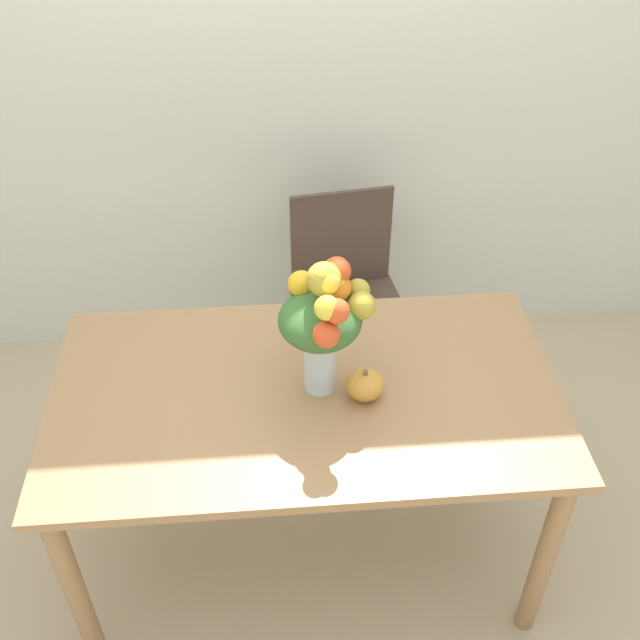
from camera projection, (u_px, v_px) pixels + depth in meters
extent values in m
plane|color=tan|center=(308.00, 544.00, 2.63)|extent=(12.00, 12.00, 0.00)
cube|color=silver|center=(281.00, 38.00, 2.71)|extent=(8.00, 0.06, 2.70)
cube|color=#9E754C|center=(305.00, 393.00, 2.16)|extent=(1.46, 0.81, 0.03)
cylinder|color=#9E754C|center=(76.00, 592.00, 2.09)|extent=(0.06, 0.06, 0.73)
cylinder|color=#9E754C|center=(545.00, 557.00, 2.17)|extent=(0.06, 0.06, 0.73)
cylinder|color=#9E754C|center=(109.00, 412.00, 2.62)|extent=(0.06, 0.06, 0.73)
cylinder|color=#9E754C|center=(485.00, 389.00, 2.71)|extent=(0.06, 0.06, 0.73)
cylinder|color=silver|center=(320.00, 360.00, 2.10)|extent=(0.09, 0.09, 0.20)
cylinder|color=silver|center=(320.00, 375.00, 2.13)|extent=(0.08, 0.08, 0.08)
cylinder|color=#38662D|center=(327.00, 351.00, 2.08)|extent=(0.01, 0.01, 0.24)
cylinder|color=#38662D|center=(322.00, 347.00, 2.09)|extent=(0.01, 0.01, 0.24)
cylinder|color=#38662D|center=(314.00, 349.00, 2.08)|extent=(0.01, 0.00, 0.24)
cylinder|color=#38662D|center=(315.00, 355.00, 2.07)|extent=(0.00, 0.01, 0.24)
cylinder|color=#38662D|center=(323.00, 356.00, 2.06)|extent=(0.01, 0.01, 0.24)
ellipsoid|color=#38662D|center=(320.00, 320.00, 2.00)|extent=(0.23, 0.23, 0.14)
sphere|color=yellow|center=(327.00, 308.00, 1.86)|extent=(0.06, 0.06, 0.06)
sphere|color=#D64C23|center=(326.00, 335.00, 1.90)|extent=(0.07, 0.07, 0.07)
sphere|color=#AD9E33|center=(362.00, 306.00, 1.98)|extent=(0.08, 0.08, 0.08)
sphere|color=#AD9E33|center=(324.00, 279.00, 1.93)|extent=(0.09, 0.09, 0.09)
sphere|color=#D64C23|center=(337.00, 311.00, 1.86)|extent=(0.07, 0.07, 0.07)
sphere|color=yellow|center=(327.00, 277.00, 2.03)|extent=(0.09, 0.09, 0.09)
sphere|color=yellow|center=(335.00, 282.00, 1.97)|extent=(0.06, 0.06, 0.06)
sphere|color=#D64C23|center=(337.00, 271.00, 1.97)|extent=(0.08, 0.08, 0.08)
sphere|color=orange|center=(338.00, 288.00, 1.98)|extent=(0.07, 0.07, 0.07)
sphere|color=yellow|center=(328.00, 282.00, 1.91)|extent=(0.06, 0.06, 0.06)
sphere|color=#AD9E33|center=(358.00, 291.00, 2.03)|extent=(0.07, 0.07, 0.07)
sphere|color=yellow|center=(302.00, 284.00, 2.02)|extent=(0.07, 0.07, 0.07)
ellipsoid|color=gold|center=(365.00, 385.00, 2.10)|extent=(0.11, 0.11, 0.08)
cylinder|color=brown|center=(366.00, 373.00, 2.07)|extent=(0.01, 0.01, 0.02)
cube|color=#47382D|center=(352.00, 315.00, 2.90)|extent=(0.47, 0.47, 0.02)
cylinder|color=#47382D|center=(319.00, 394.00, 2.89)|extent=(0.04, 0.04, 0.44)
cylinder|color=#47382D|center=(403.00, 381.00, 2.95)|extent=(0.04, 0.04, 0.44)
cylinder|color=#47382D|center=(302.00, 338.00, 3.15)|extent=(0.04, 0.04, 0.44)
cylinder|color=#47382D|center=(379.00, 327.00, 3.21)|extent=(0.04, 0.04, 0.44)
cube|color=#47382D|center=(341.00, 239.00, 2.92)|extent=(0.40, 0.07, 0.42)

